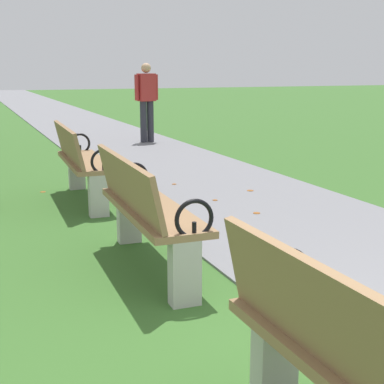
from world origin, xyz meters
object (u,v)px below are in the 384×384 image
at_px(park_bench_2, 145,209).
at_px(pedestrian_walking, 147,98).
at_px(park_bench_3, 81,161).
at_px(park_bench_1, 375,381).

bearing_deg(park_bench_2, pedestrian_walking, 72.15).
bearing_deg(pedestrian_walking, park_bench_3, -115.99).
bearing_deg(park_bench_1, park_bench_2, 90.00).
bearing_deg(pedestrian_walking, park_bench_2, -107.85).
relative_size(park_bench_1, park_bench_2, 0.99).
height_order(park_bench_2, park_bench_3, same).
xyz_separation_m(park_bench_1, park_bench_2, (0.00, 2.62, 0.00)).
distance_m(park_bench_2, park_bench_3, 2.47).
relative_size(park_bench_1, park_bench_3, 0.99).
height_order(park_bench_1, park_bench_3, same).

